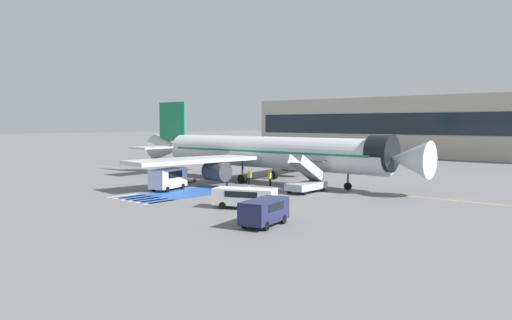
{
  "coord_description": "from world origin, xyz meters",
  "views": [
    {
      "loc": [
        40.76,
        -47.22,
        7.3
      ],
      "look_at": [
        0.09,
        -1.82,
        2.73
      ],
      "focal_mm": 35.0,
      "sensor_mm": 36.0,
      "label": 1
    }
  ],
  "objects_px": {
    "ground_crew_1": "(250,176)",
    "ground_crew_3": "(270,177)",
    "traffic_cone_0": "(249,187)",
    "airliner": "(265,152)",
    "fuel_tanker": "(326,156)",
    "service_van_1": "(264,210)",
    "ground_crew_2": "(183,171)",
    "service_van_2": "(168,178)",
    "ground_crew_0": "(227,177)",
    "terminal_building": "(402,127)",
    "boarding_stairs_forward": "(307,183)",
    "service_van_0": "(245,196)",
    "baggage_cart": "(185,181)"
  },
  "relations": [
    {
      "from": "service_van_0",
      "to": "service_van_1",
      "type": "xyz_separation_m",
      "value": [
        5.91,
        -4.26,
        0.08
      ]
    },
    {
      "from": "airliner",
      "to": "service_van_0",
      "type": "relative_size",
      "value": 7.4
    },
    {
      "from": "ground_crew_2",
      "to": "fuel_tanker",
      "type": "bearing_deg",
      "value": 152.13
    },
    {
      "from": "ground_crew_2",
      "to": "service_van_0",
      "type": "bearing_deg",
      "value": 40.78
    },
    {
      "from": "service_van_1",
      "to": "ground_crew_2",
      "type": "bearing_deg",
      "value": 137.42
    },
    {
      "from": "service_van_2",
      "to": "ground_crew_3",
      "type": "relative_size",
      "value": 2.72
    },
    {
      "from": "terminal_building",
      "to": "service_van_1",
      "type": "bearing_deg",
      "value": -70.85
    },
    {
      "from": "ground_crew_1",
      "to": "ground_crew_3",
      "type": "distance_m",
      "value": 2.81
    },
    {
      "from": "fuel_tanker",
      "to": "service_van_2",
      "type": "relative_size",
      "value": 2.04
    },
    {
      "from": "baggage_cart",
      "to": "ground_crew_0",
      "type": "bearing_deg",
      "value": -6.78
    },
    {
      "from": "traffic_cone_0",
      "to": "service_van_1",
      "type": "bearing_deg",
      "value": -44.1
    },
    {
      "from": "traffic_cone_0",
      "to": "ground_crew_1",
      "type": "bearing_deg",
      "value": 131.12
    },
    {
      "from": "fuel_tanker",
      "to": "ground_crew_2",
      "type": "xyz_separation_m",
      "value": [
        -3.38,
        -28.61,
        -0.7
      ]
    },
    {
      "from": "ground_crew_2",
      "to": "service_van_1",
      "type": "bearing_deg",
      "value": 39.06
    },
    {
      "from": "ground_crew_2",
      "to": "ground_crew_0",
      "type": "bearing_deg",
      "value": 55.23
    },
    {
      "from": "airliner",
      "to": "fuel_tanker",
      "type": "height_order",
      "value": "airliner"
    },
    {
      "from": "service_van_0",
      "to": "ground_crew_1",
      "type": "xyz_separation_m",
      "value": [
        -10.92,
        12.5,
        -0.1
      ]
    },
    {
      "from": "ground_crew_3",
      "to": "traffic_cone_0",
      "type": "xyz_separation_m",
      "value": [
        -0.21,
        -3.45,
        -0.78
      ]
    },
    {
      "from": "service_van_1",
      "to": "ground_crew_3",
      "type": "bearing_deg",
      "value": 116.36
    },
    {
      "from": "boarding_stairs_forward",
      "to": "ground_crew_3",
      "type": "relative_size",
      "value": 2.98
    },
    {
      "from": "service_van_0",
      "to": "traffic_cone_0",
      "type": "bearing_deg",
      "value": 17.72
    },
    {
      "from": "boarding_stairs_forward",
      "to": "ground_crew_0",
      "type": "relative_size",
      "value": 2.81
    },
    {
      "from": "airliner",
      "to": "traffic_cone_0",
      "type": "relative_size",
      "value": 82.84
    },
    {
      "from": "service_van_0",
      "to": "ground_crew_2",
      "type": "distance_m",
      "value": 25.31
    },
    {
      "from": "ground_crew_0",
      "to": "terminal_building",
      "type": "xyz_separation_m",
      "value": [
        -9.75,
        64.54,
        5.35
      ]
    },
    {
      "from": "fuel_tanker",
      "to": "traffic_cone_0",
      "type": "bearing_deg",
      "value": 14.46
    },
    {
      "from": "fuel_tanker",
      "to": "terminal_building",
      "type": "height_order",
      "value": "terminal_building"
    },
    {
      "from": "airliner",
      "to": "boarding_stairs_forward",
      "type": "distance_m",
      "value": 10.64
    },
    {
      "from": "service_van_1",
      "to": "ground_crew_2",
      "type": "distance_m",
      "value": 32.54
    },
    {
      "from": "fuel_tanker",
      "to": "ground_crew_3",
      "type": "distance_m",
      "value": 29.54
    },
    {
      "from": "airliner",
      "to": "traffic_cone_0",
      "type": "xyz_separation_m",
      "value": [
        2.97,
        -6.11,
        -3.4
      ]
    },
    {
      "from": "airliner",
      "to": "service_van_1",
      "type": "height_order",
      "value": "airliner"
    },
    {
      "from": "fuel_tanker",
      "to": "baggage_cart",
      "type": "distance_m",
      "value": 31.91
    },
    {
      "from": "service_van_1",
      "to": "ground_crew_3",
      "type": "relative_size",
      "value": 2.6
    },
    {
      "from": "baggage_cart",
      "to": "terminal_building",
      "type": "xyz_separation_m",
      "value": [
        -3.14,
        65.16,
        6.19
      ]
    },
    {
      "from": "service_van_1",
      "to": "terminal_building",
      "type": "relative_size",
      "value": 0.06
    },
    {
      "from": "service_van_2",
      "to": "terminal_building",
      "type": "height_order",
      "value": "terminal_building"
    },
    {
      "from": "fuel_tanker",
      "to": "ground_crew_3",
      "type": "xyz_separation_m",
      "value": [
        10.78,
        -27.5,
        -0.59
      ]
    },
    {
      "from": "boarding_stairs_forward",
      "to": "baggage_cart",
      "type": "xyz_separation_m",
      "value": [
        -16.15,
        -2.87,
        -0.74
      ]
    },
    {
      "from": "fuel_tanker",
      "to": "service_van_2",
      "type": "height_order",
      "value": "fuel_tanker"
    },
    {
      "from": "airliner",
      "to": "terminal_building",
      "type": "relative_size",
      "value": 0.57
    },
    {
      "from": "baggage_cart",
      "to": "traffic_cone_0",
      "type": "xyz_separation_m",
      "value": [
        9.69,
        0.92,
        -0.0
      ]
    },
    {
      "from": "service_van_1",
      "to": "boarding_stairs_forward",
      "type": "bearing_deg",
      "value": 103.56
    },
    {
      "from": "service_van_2",
      "to": "ground_crew_0",
      "type": "relative_size",
      "value": 2.57
    },
    {
      "from": "ground_crew_0",
      "to": "ground_crew_1",
      "type": "distance_m",
      "value": 3.27
    },
    {
      "from": "boarding_stairs_forward",
      "to": "service_van_1",
      "type": "height_order",
      "value": "boarding_stairs_forward"
    },
    {
      "from": "service_van_2",
      "to": "ground_crew_3",
      "type": "distance_m",
      "value": 11.71
    },
    {
      "from": "ground_crew_2",
      "to": "ground_crew_3",
      "type": "distance_m",
      "value": 14.21
    },
    {
      "from": "ground_crew_2",
      "to": "ground_crew_3",
      "type": "xyz_separation_m",
      "value": [
        14.17,
        1.12,
        0.11
      ]
    },
    {
      "from": "service_van_2",
      "to": "traffic_cone_0",
      "type": "relative_size",
      "value": 9.64
    }
  ]
}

